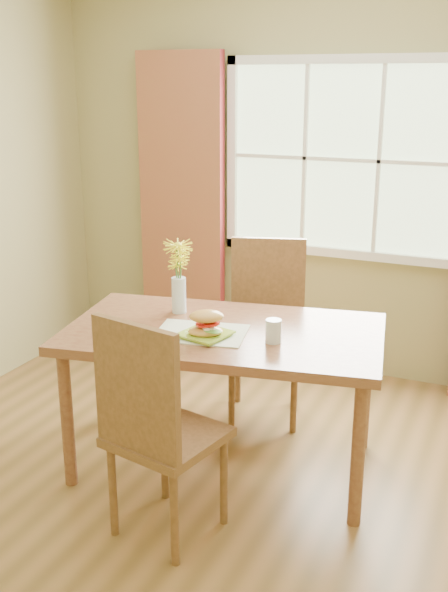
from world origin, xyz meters
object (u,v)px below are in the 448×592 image
at_px(dining_table, 224,344).
at_px(flower_vase, 179,268).
at_px(croissant_sandwich, 206,324).
at_px(chair_near, 153,423).
at_px(water_glass, 273,332).
at_px(chair_far, 267,320).

height_order(dining_table, flower_vase, flower_vase).
relative_size(croissant_sandwich, flower_vase, 0.52).
xyz_separation_m(chair_near, flower_vase, (-0.31, 0.86, 0.45)).
bearing_deg(chair_near, water_glass, 75.45).
height_order(dining_table, chair_far, chair_far).
relative_size(dining_table, flower_vase, 4.31).
relative_size(croissant_sandwich, water_glass, 1.82).
distance_m(dining_table, croissant_sandwich, 0.23).
bearing_deg(flower_vase, water_glass, -19.33).
bearing_deg(chair_near, flower_vase, 121.74).
xyz_separation_m(dining_table, chair_near, (-0.02, -0.71, -0.12)).
relative_size(chair_far, water_glass, 9.38).
xyz_separation_m(chair_far, croissant_sandwich, (0.01, -0.87, 0.27)).
relative_size(chair_near, chair_far, 0.98).
bearing_deg(croissant_sandwich, chair_near, -117.63).
xyz_separation_m(chair_far, flower_vase, (-0.30, -0.56, 0.44)).
bearing_deg(chair_far, croissant_sandwich, -106.55).
distance_m(croissant_sandwich, water_glass, 0.33).
bearing_deg(chair_far, chair_near, -106.64).
distance_m(dining_table, flower_vase, 0.49).
xyz_separation_m(croissant_sandwich, flower_vase, (-0.31, 0.31, 0.17)).
distance_m(chair_near, chair_far, 1.42).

